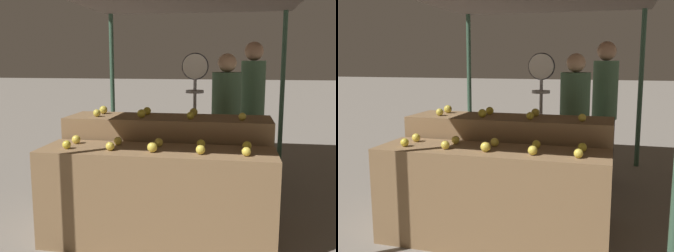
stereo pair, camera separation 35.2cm
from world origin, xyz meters
The scene contains 23 objects.
ground_plane centered at (0.00, 0.00, 0.00)m, with size 60.00×60.00×0.00m, color gray.
display_counter_front centered at (0.00, 0.00, 0.42)m, with size 1.97×0.55×0.84m, color olive.
display_counter_back centered at (0.00, 0.60, 0.52)m, with size 1.97×0.55×1.03m, color olive.
apple_front_0 centered at (-0.74, -0.10, 0.88)m, with size 0.07×0.07×0.07m, color gold.
apple_front_1 centered at (-0.37, -0.10, 0.88)m, with size 0.07×0.07×0.07m, color yellow.
apple_front_2 centered at (-0.01, -0.11, 0.89)m, with size 0.08×0.08×0.08m, color yellow.
apple_front_3 centered at (0.38, -0.11, 0.88)m, with size 0.08×0.08×0.08m, color yellow.
apple_front_4 centered at (0.73, -0.11, 0.88)m, with size 0.07×0.07×0.07m, color yellow.
apple_front_5 centered at (-0.75, 0.11, 0.88)m, with size 0.08×0.08×0.08m, color yellow.
apple_front_6 centered at (-0.37, 0.12, 0.88)m, with size 0.07×0.07×0.07m, color yellow.
apple_front_7 centered at (0.00, 0.11, 0.88)m, with size 0.07×0.07×0.07m, color yellow.
apple_front_8 centered at (0.36, 0.12, 0.88)m, with size 0.07×0.07×0.07m, color gold.
apple_front_9 centered at (0.75, 0.10, 0.88)m, with size 0.08×0.08×0.08m, color gold.
apple_back_0 centered at (-0.69, 0.49, 1.07)m, with size 0.07×0.07×0.07m, color gold.
apple_back_1 centered at (-0.24, 0.49, 1.07)m, with size 0.08×0.08×0.08m, color gold.
apple_back_2 centered at (0.23, 0.48, 1.07)m, with size 0.07×0.07×0.07m, color gold.
apple_back_3 centered at (0.71, 0.49, 1.07)m, with size 0.07×0.07×0.07m, color yellow.
apple_back_4 centered at (-0.70, 0.71, 1.07)m, with size 0.08×0.08×0.08m, color gold.
apple_back_5 centered at (-0.24, 0.71, 1.07)m, with size 0.08×0.08×0.08m, color gold.
apple_back_6 centered at (0.24, 0.70, 1.07)m, with size 0.08×0.08×0.08m, color gold.
produce_scale centered at (0.19, 1.23, 1.22)m, with size 0.30×0.20×1.66m.
person_vendor_at_scale centered at (0.54, 1.55, 0.96)m, with size 0.46×0.46×1.66m.
person_customer_left centered at (0.86, 2.06, 1.07)m, with size 0.42×0.42×1.81m.
Camera 2 is at (0.98, -3.05, 1.58)m, focal length 42.00 mm.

